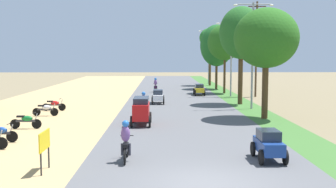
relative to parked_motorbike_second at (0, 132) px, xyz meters
The scene contains 24 objects.
ground_plane 11.38m from the parked_motorbike_second, 35.42° to the right, with size 180.00×180.00×0.00m, color #7A6B4C.
road_strip 11.38m from the parked_motorbike_second, 35.42° to the right, with size 9.00×140.00×0.08m, color #565659.
parked_motorbike_second is the anchor object (origin of this frame).
parked_motorbike_third 3.70m from the parked_motorbike_second, 88.84° to the left, with size 1.80×0.54×0.94m.
parked_motorbike_fourth 8.70m from the parked_motorbike_second, 91.33° to the left, with size 1.80×0.54×0.94m.
parked_motorbike_fifth 11.39m from the parked_motorbike_second, 91.55° to the left, with size 1.80×0.54×0.94m.
street_signboard 6.25m from the parked_motorbike_second, 54.48° to the right, with size 0.06×1.30×1.50m.
median_tree_nearest 17.22m from the parked_motorbike_second, 26.26° to the left, with size 4.26×4.26×7.36m.
median_tree_second 22.00m from the parked_motorbike_second, 46.13° to the left, with size 3.73×3.73×8.40m.
median_tree_third 30.09m from the parked_motorbike_second, 59.65° to the left, with size 3.86×3.86×7.69m.
median_tree_fourth 35.03m from the parked_motorbike_second, 64.63° to the left, with size 4.13×4.13×8.05m.
median_tree_fifth 40.56m from the parked_motorbike_second, 68.40° to the left, with size 3.01×3.01×8.03m.
streetlamp_near 19.91m from the parked_motorbike_second, 39.21° to the left, with size 3.16×0.20×8.33m.
streetlamp_mid 26.89m from the parked_motorbike_second, 55.52° to the left, with size 3.16×0.20×7.66m.
streetlamp_far 44.19m from the parked_motorbike_second, 69.98° to the left, with size 3.16×0.20×8.06m.
utility_pole_near 28.65m from the parked_motorbike_second, 51.37° to the left, with size 1.80×0.20×9.74m.
utility_pole_far 27.95m from the parked_motorbike_second, 51.58° to the left, with size 1.80×0.20×9.16m.
car_hatchback_blue 12.71m from the parked_motorbike_second, 16.82° to the right, with size 1.04×2.00×1.23m.
car_van_red 8.22m from the parked_motorbike_second, 35.75° to the left, with size 1.19×2.41×1.67m.
car_sedan_white 17.58m from the parked_motorbike_second, 64.35° to the left, with size 1.10×2.26×1.19m.
car_sedan_yellow 25.98m from the parked_motorbike_second, 62.70° to the left, with size 1.10×2.26×1.19m.
motorbike_foreground_rider 7.44m from the parked_motorbike_second, 29.87° to the right, with size 0.54×1.80×1.66m.
motorbike_ahead_second 11.18m from the parked_motorbike_second, 53.59° to the left, with size 0.54×1.80×1.66m.
motorbike_ahead_third 27.89m from the parked_motorbike_second, 74.91° to the left, with size 0.54×1.80×1.66m.
Camera 1 is at (-1.43, -13.06, 4.29)m, focal length 43.51 mm.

